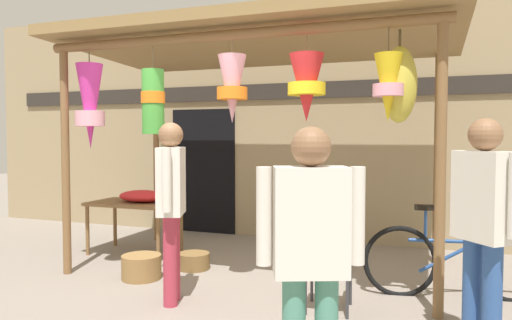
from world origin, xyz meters
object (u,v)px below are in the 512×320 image
parked_bicycle (455,262)px  vendor_in_orange (483,217)px  flower_heap_on_table (143,196)px  shopper_by_bananas (171,197)px  passerby_at_right (311,248)px  folding_chair (337,255)px  display_table (135,208)px  wicker_basket_spare (194,261)px  wicker_basket_by_table (142,267)px

parked_bicycle → vendor_in_orange: vendor_in_orange is taller
flower_heap_on_table → shopper_by_bananas: (1.32, -1.54, 0.23)m
parked_bicycle → vendor_in_orange: size_ratio=1.03×
passerby_at_right → folding_chair: bearing=95.3°
display_table → passerby_at_right: (3.08, -2.87, 0.33)m
vendor_in_orange → shopper_by_bananas: 2.62m
folding_chair → flower_heap_on_table: bearing=156.5°
folding_chair → vendor_in_orange: bearing=-26.8°
display_table → wicker_basket_spare: 1.28m
wicker_basket_by_table → display_table: bearing=127.3°
wicker_basket_by_table → parked_bicycle: bearing=8.8°
wicker_basket_by_table → vendor_in_orange: vendor_in_orange is taller
parked_bicycle → vendor_in_orange: (0.11, -1.29, 0.65)m
wicker_basket_by_table → shopper_by_bananas: size_ratio=0.25×
wicker_basket_by_table → shopper_by_bananas: (0.70, -0.55, 0.87)m
shopper_by_bananas → passerby_at_right: size_ratio=1.05×
display_table → wicker_basket_by_table: bearing=-52.7°
wicker_basket_spare → shopper_by_bananas: (0.34, -1.10, 0.90)m
display_table → folding_chair: (2.92, -1.19, -0.11)m
passerby_at_right → shopper_by_bananas: bearing=140.6°
wicker_basket_by_table → passerby_at_right: bearing=-39.1°
display_table → wicker_basket_by_table: (0.73, -0.96, -0.48)m
wicker_basket_by_table → wicker_basket_spare: size_ratio=1.16×
flower_heap_on_table → wicker_basket_by_table: bearing=-58.0°
wicker_basket_by_table → wicker_basket_spare: bearing=56.7°
vendor_in_orange → wicker_basket_spare: bearing=155.6°
parked_bicycle → vendor_in_orange: 1.44m
display_table → wicker_basket_spare: (1.09, -0.42, -0.52)m
wicker_basket_spare → parked_bicycle: size_ratio=0.21×
wicker_basket_spare → wicker_basket_by_table: bearing=-123.3°
wicker_basket_spare → vendor_in_orange: (2.95, -1.34, 0.90)m
folding_chair → wicker_basket_spare: 2.03m
wicker_basket_spare → vendor_in_orange: bearing=-24.4°
folding_chair → shopper_by_bananas: bearing=-167.8°
parked_bicycle → passerby_at_right: passerby_at_right is taller
passerby_at_right → wicker_basket_spare: bearing=129.0°
wicker_basket_spare → passerby_at_right: passerby_at_right is taller
parked_bicycle → wicker_basket_by_table: bearing=-171.2°
folding_chair → parked_bicycle: bearing=35.7°
display_table → shopper_by_bananas: bearing=-46.6°
wicker_basket_spare → parked_bicycle: 2.85m
folding_chair → passerby_at_right: 1.74m
flower_heap_on_table → passerby_at_right: (2.97, -2.90, 0.18)m
parked_bicycle → folding_chair: bearing=-144.3°
flower_heap_on_table → parked_bicycle: 3.87m
vendor_in_orange → shopper_by_bananas: size_ratio=1.00×
shopper_by_bananas → display_table: bearing=133.4°
display_table → folding_chair: size_ratio=1.39×
display_table → wicker_basket_by_table: 1.30m
shopper_by_bananas → flower_heap_on_table: bearing=130.5°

